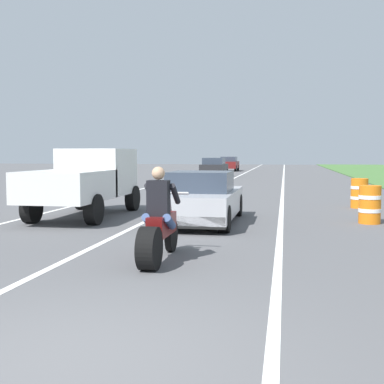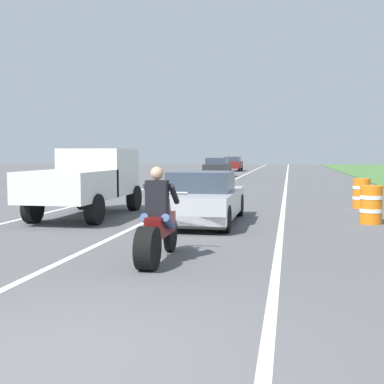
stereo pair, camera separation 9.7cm
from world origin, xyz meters
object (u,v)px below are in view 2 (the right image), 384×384
(construction_barrel_mid, at_px, (361,193))
(distant_car_far_ahead, at_px, (217,167))
(motorcycle_with_rider, at_px, (157,227))
(construction_barrel_nearest, at_px, (371,205))
(sports_car_silver, at_px, (202,199))
(pickup_truck_left_lane_white, at_px, (87,179))
(distant_car_further_ahead, at_px, (233,164))

(construction_barrel_mid, bearing_deg, distant_car_far_ahead, 110.35)
(motorcycle_with_rider, distance_m, construction_barrel_nearest, 7.04)
(sports_car_silver, distance_m, distant_car_far_ahead, 26.11)
(motorcycle_with_rider, xyz_separation_m, pickup_truck_left_lane_white, (-3.61, 5.63, 0.51))
(construction_barrel_nearest, relative_size, distant_car_further_ahead, 0.25)
(construction_barrel_mid, bearing_deg, distant_car_further_ahead, 103.29)
(sports_car_silver, relative_size, distant_car_further_ahead, 1.08)
(pickup_truck_left_lane_white, relative_size, construction_barrel_nearest, 4.80)
(motorcycle_with_rider, bearing_deg, distant_car_further_ahead, 94.73)
(construction_barrel_nearest, bearing_deg, pickup_truck_left_lane_white, 179.67)
(distant_car_further_ahead, bearing_deg, distant_car_far_ahead, -88.74)
(construction_barrel_nearest, bearing_deg, sports_car_silver, -171.07)
(sports_car_silver, distance_m, distant_car_further_ahead, 39.51)
(construction_barrel_mid, xyz_separation_m, distant_car_far_ahead, (-7.93, 21.37, 0.27))
(sports_car_silver, relative_size, construction_barrel_nearest, 4.30)
(motorcycle_with_rider, relative_size, construction_barrel_nearest, 2.21)
(construction_barrel_nearest, distance_m, distant_car_far_ahead, 26.36)
(sports_car_silver, xyz_separation_m, distant_car_further_ahead, (-3.58, 39.35, 0.14))
(sports_car_silver, xyz_separation_m, construction_barrel_mid, (4.64, 4.54, -0.13))
(distant_car_far_ahead, bearing_deg, pickup_truck_left_lane_white, -90.56)
(sports_car_silver, xyz_separation_m, pickup_truck_left_lane_white, (-3.53, 0.73, 0.48))
(distant_car_far_ahead, height_order, distant_car_further_ahead, same)
(construction_barrel_nearest, relative_size, distant_car_far_ahead, 0.25)
(motorcycle_with_rider, bearing_deg, pickup_truck_left_lane_white, 122.67)
(pickup_truck_left_lane_white, height_order, distant_car_far_ahead, pickup_truck_left_lane_white)
(construction_barrel_mid, xyz_separation_m, distant_car_further_ahead, (-8.22, 34.81, 0.27))
(construction_barrel_mid, relative_size, distant_car_further_ahead, 0.25)
(motorcycle_with_rider, xyz_separation_m, construction_barrel_nearest, (4.29, 5.59, -0.09))
(sports_car_silver, distance_m, construction_barrel_mid, 6.49)
(sports_car_silver, bearing_deg, distant_car_further_ahead, 95.20)
(distant_car_far_ahead, bearing_deg, construction_barrel_nearest, -73.12)
(construction_barrel_mid, bearing_deg, pickup_truck_left_lane_white, -155.04)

